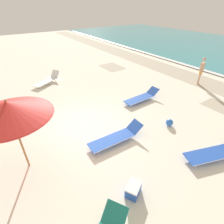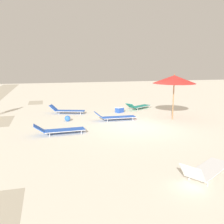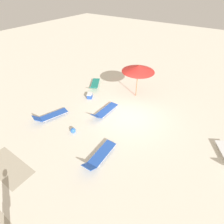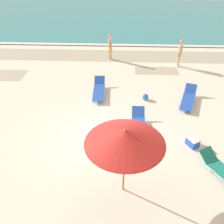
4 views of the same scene
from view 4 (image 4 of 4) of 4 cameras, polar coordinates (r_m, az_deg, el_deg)
ground_plane at (r=10.40m, az=-2.20°, el=-6.93°), size 60.00×60.00×0.16m
ocean_water at (r=29.23m, az=1.09°, el=21.04°), size 60.00×18.79×0.07m
beach_umbrella at (r=7.05m, az=3.00°, el=-5.77°), size 2.35×2.35×2.54m
sun_lounger_beside_umbrella at (r=13.47m, az=-3.00°, el=5.11°), size 0.70×2.25×0.50m
sun_lounger_near_water_left at (r=13.22m, az=17.05°, el=2.94°), size 1.26×2.25×0.55m
sun_lounger_near_water_right at (r=10.82m, az=6.06°, el=-3.25°), size 0.67×2.31×0.52m
beachgoer_wading_adult at (r=16.87m, az=15.28°, el=13.16°), size 0.27×0.44×1.76m
beachgoer_shoreline_child at (r=17.43m, az=-0.45°, el=15.02°), size 0.31×0.39×1.76m
beach_ball at (r=13.01m, az=7.63°, el=3.44°), size 0.32×0.32×0.32m
cooler_box at (r=10.52m, az=17.95°, el=-6.50°), size 0.55×0.61×0.37m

